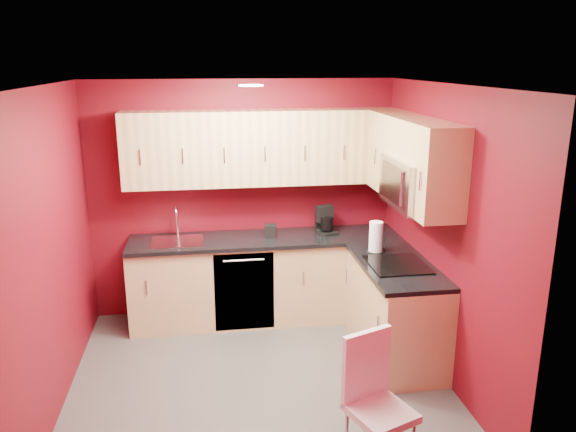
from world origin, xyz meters
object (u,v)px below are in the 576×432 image
object	(u,v)px
coffee_maker	(327,220)
napkin_holder	(271,231)
paper_towel	(376,237)
dining_chair	(381,406)
microwave	(415,183)
sink	(177,238)

from	to	relation	value
coffee_maker	napkin_holder	size ratio (longest dim) A/B	2.30
coffee_maker	paper_towel	world-z (taller)	paper_towel
paper_towel	dining_chair	bearing A→B (deg)	-105.39
microwave	dining_chair	distance (m)	1.96
coffee_maker	paper_towel	size ratio (longest dim) A/B	0.97
sink	napkin_holder	world-z (taller)	sink
microwave	coffee_maker	xyz separation A→B (m)	(-0.53, 1.03, -0.61)
sink	paper_towel	xyz separation A→B (m)	(1.89, -0.63, 0.12)
microwave	dining_chair	size ratio (longest dim) A/B	0.81
microwave	paper_towel	size ratio (longest dim) A/B	2.54
sink	paper_towel	distance (m)	1.99
paper_towel	microwave	bearing A→B (deg)	-61.18
sink	paper_towel	size ratio (longest dim) A/B	1.74
paper_towel	sink	bearing A→B (deg)	161.56
dining_chair	coffee_maker	bearing A→B (deg)	64.83
napkin_holder	paper_towel	world-z (taller)	paper_towel
microwave	dining_chair	world-z (taller)	microwave
napkin_holder	sink	bearing A→B (deg)	-179.72
napkin_holder	paper_towel	bearing A→B (deg)	-34.23
microwave	coffee_maker	bearing A→B (deg)	117.50
microwave	sink	size ratio (longest dim) A/B	1.46
microwave	napkin_holder	world-z (taller)	microwave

